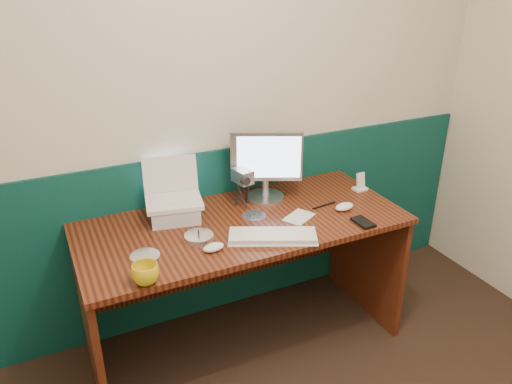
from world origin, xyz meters
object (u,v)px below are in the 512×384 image
keyboard (273,237)px  camcorder (243,187)px  monitor (266,167)px  desk (244,284)px  laptop (172,183)px  mug (145,274)px

keyboard → camcorder: (0.02, 0.38, 0.09)m
monitor → camcorder: 0.17m
desk → camcorder: size_ratio=7.72×
desk → laptop: (-0.29, 0.17, 0.57)m
laptop → mug: laptop is taller
laptop → mug: 0.56m
keyboard → mug: 0.62m
keyboard → camcorder: 0.39m
mug → camcorder: bearing=36.8°
keyboard → mug: size_ratio=3.62×
laptop → monitor: monitor is taller
laptop → mug: (-0.26, -0.48, -0.15)m
keyboard → mug: mug is taller
laptop → keyboard: (0.35, -0.38, -0.18)m
desk → camcorder: camcorder is taller
camcorder → desk: bearing=-125.2°
laptop → camcorder: laptop is taller
mug → camcorder: size_ratio=0.53×
monitor → camcorder: monitor is taller
monitor → laptop: bearing=-153.2°
monitor → camcorder: bearing=-145.5°
laptop → camcorder: size_ratio=1.30×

